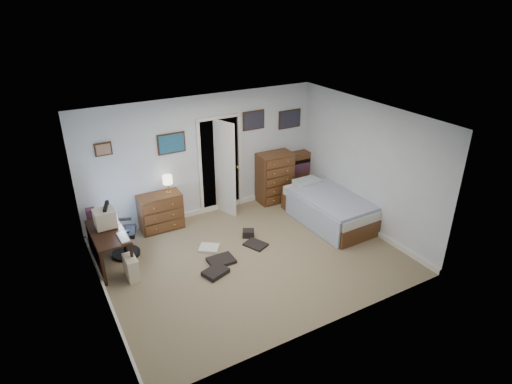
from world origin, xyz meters
TOP-DOWN VIEW (x-y plane):
  - floor at (0.00, 0.00)m, footprint 5.00×4.00m
  - computer_desk at (-2.28, 0.99)m, footprint 0.55×1.16m
  - crt_monitor at (-2.18, 1.14)m, footprint 0.35×0.32m
  - keyboard at (-2.02, 0.64)m, footprint 0.14×0.36m
  - pc_tower at (-2.00, 0.44)m, footprint 0.19×0.37m
  - office_chair at (-1.98, 1.19)m, footprint 0.62×0.62m
  - media_stack at (-2.32, 1.79)m, footprint 0.15×0.15m
  - low_dresser at (-1.06, 1.77)m, footprint 0.84×0.44m
  - table_lamp at (-0.86, 1.77)m, footprint 0.19×0.19m
  - doorway at (0.35, 2.27)m, footprint 0.96×1.12m
  - tall_dresser at (1.55, 1.75)m, footprint 0.77×0.47m
  - headboard_bookcase at (2.40, 1.86)m, footprint 1.09×0.28m
  - bed at (1.99, 0.38)m, footprint 1.10×1.99m
  - wall_posters at (0.57, 1.98)m, footprint 4.38×0.04m
  - floor_clutter at (-0.36, 0.24)m, footprint 1.47×1.18m

SIDE VIEW (x-z plane):
  - floor at x=0.00m, z-range -0.02..0.00m
  - floor_clutter at x=-0.36m, z-range -0.03..0.11m
  - pc_tower at x=-2.00m, z-range 0.00..0.40m
  - bed at x=1.99m, z-range -0.02..0.63m
  - low_dresser at x=-1.06m, z-range 0.00..0.74m
  - media_stack at x=-2.32m, z-range 0.00..0.75m
  - office_chair at x=-1.98m, z-range -0.12..0.91m
  - computer_desk at x=-2.28m, z-range 0.18..0.84m
  - headboard_bookcase at x=2.40m, z-range 0.03..1.01m
  - tall_dresser at x=1.55m, z-range 0.00..1.12m
  - keyboard at x=-2.02m, z-range 0.66..0.69m
  - crt_monitor at x=-2.18m, z-range 0.67..0.99m
  - table_lamp at x=-0.86m, z-range 0.82..1.18m
  - doorway at x=0.35m, z-range -0.02..2.03m
  - wall_posters at x=0.57m, z-range 1.45..2.05m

